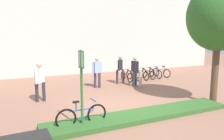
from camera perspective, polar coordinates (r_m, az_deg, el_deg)
The scene contains 12 objects.
ground_plane at distance 9.10m, azimuth 2.46°, elevation -9.28°, with size 60.00×60.00×0.00m, color #936651.
building_facade at distance 17.30m, azimuth -11.75°, elevation 15.67°, with size 28.00×1.20×10.00m, color silver.
planter_strip at distance 7.83m, azimuth 8.23°, elevation -11.72°, with size 7.00×1.10×0.16m, color #336028.
tree_sidewalk at distance 9.97m, azimuth 26.44°, elevation 12.47°, with size 2.55×2.55×5.05m.
parking_sign_post at distance 6.51m, azimuth -8.08°, elevation -2.10°, with size 0.08×0.36×2.42m.
bike_at_sign at distance 6.97m, azimuth -7.95°, elevation -11.94°, with size 1.68×0.42×0.86m.
bike_rack_cluster at distance 14.89m, azimuth 8.68°, elevation -1.03°, with size 3.74×1.88×0.83m.
bollard_steel at distance 12.35m, azimuth 7.53°, elevation -2.46°, with size 0.16×0.16×0.90m, color #ADADB2.
person_suited_navy at distance 12.50m, azimuth 6.08°, elevation 0.18°, with size 0.44×0.60×1.72m.
person_suited_dark at distance 13.13m, azimuth 2.19°, elevation 0.61°, with size 0.52×0.50×1.72m.
person_casual_tan at distance 9.89m, azimuth -18.58°, elevation -2.40°, with size 0.44×0.49×1.72m.
person_shirt_white at distance 12.06m, azimuth -3.95°, elevation -0.10°, with size 0.60×0.30×1.72m.
Camera 1 is at (-3.99, -7.70, 2.76)m, focal length 34.54 mm.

